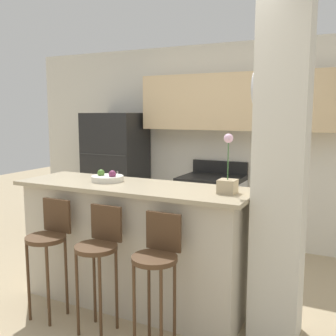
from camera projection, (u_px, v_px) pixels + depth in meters
name	position (u px, v px, depth m)	size (l,w,h in m)	color
ground_plane	(133.00, 303.00, 3.51)	(14.00, 14.00, 0.00)	tan
wall_back	(223.00, 128.00, 4.97)	(5.60, 0.38, 2.55)	silver
pillar_right	(281.00, 170.00, 2.85)	(0.38, 0.32, 2.55)	silver
counter_bar	(132.00, 244.00, 3.44)	(2.09, 0.66, 1.08)	beige
refrigerator	(116.00, 174.00, 5.44)	(0.75, 0.64, 1.68)	black
stove_range	(211.00, 212.00, 4.87)	(0.73, 0.66, 1.07)	silver
bar_stool_left	(49.00, 241.00, 3.22)	(0.33, 0.33, 0.98)	#4C331E
bar_stool_mid	(99.00, 250.00, 3.00)	(0.33, 0.33, 0.98)	#4C331E
bar_stool_right	(157.00, 261.00, 2.77)	(0.33, 0.33, 0.98)	#4C331E
orchid_vase	(228.00, 179.00, 2.99)	(0.13, 0.13, 0.46)	tan
fruit_bowl	(107.00, 178.00, 3.52)	(0.29, 0.29, 0.10)	silver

